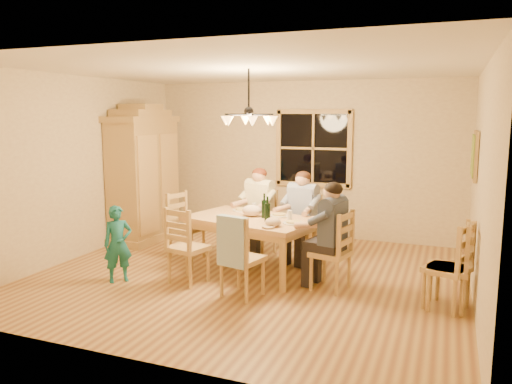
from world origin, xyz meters
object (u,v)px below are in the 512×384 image
at_px(adult_plaid_man, 302,205).
at_px(adult_slate_man, 331,222).
at_px(dining_table, 252,225).
at_px(chair_spare_back, 446,282).
at_px(chandelier, 249,119).
at_px(chair_end_left, 187,238).
at_px(wine_bottle_a, 264,206).
at_px(chair_far_right, 302,242).
at_px(wine_bottle_b, 267,209).
at_px(chair_near_right, 242,271).
at_px(chair_end_right, 330,265).
at_px(child, 118,244).
at_px(chair_near_left, 189,259).
at_px(chair_far_left, 259,235).
at_px(adult_woman, 259,200).
at_px(armoire, 144,178).
at_px(chair_spare_front, 446,282).

bearing_deg(adult_plaid_man, adult_slate_man, 136.64).
bearing_deg(dining_table, chair_spare_back, -9.60).
bearing_deg(dining_table, adult_plaid_man, 54.59).
relative_size(chandelier, chair_end_left, 0.78).
distance_m(adult_plaid_man, wine_bottle_a, 0.74).
distance_m(chair_far_right, wine_bottle_b, 1.09).
bearing_deg(chair_near_right, wine_bottle_a, 107.35).
height_order(chair_far_right, wine_bottle_a, wine_bottle_a).
relative_size(chair_end_right, child, 1.00).
height_order(chair_near_left, chair_end_right, same).
bearing_deg(child, adult_plaid_man, -5.10).
bearing_deg(chair_far_right, dining_table, 67.62).
distance_m(dining_table, chair_near_left, 0.97).
bearing_deg(adult_plaid_man, dining_table, 67.62).
bearing_deg(chair_far_left, chair_end_left, 46.74).
distance_m(adult_woman, wine_bottle_b, 1.17).
distance_m(adult_woman, chair_spare_back, 3.05).
relative_size(chair_end_left, adult_plaid_man, 1.13).
xyz_separation_m(dining_table, chair_end_right, (1.15, -0.27, -0.35)).
bearing_deg(armoire, chair_far_left, -4.35).
distance_m(dining_table, wine_bottle_a, 0.32).
distance_m(chandelier, chair_near_left, 1.95).
xyz_separation_m(chandelier, chair_far_left, (-0.26, 1.04, -1.77)).
height_order(armoire, chair_end_left, armoire).
distance_m(chair_far_left, chair_end_left, 1.10).
height_order(chair_far_left, wine_bottle_b, wine_bottle_b).
relative_size(chair_near_left, adult_plaid_man, 1.13).
relative_size(chair_far_left, wine_bottle_a, 3.00).
distance_m(chair_near_right, chair_end_right, 1.10).
height_order(chandelier, chair_spare_front, chandelier).
bearing_deg(chair_near_left, armoire, 149.19).
height_order(adult_woman, chair_spare_back, adult_woman).
bearing_deg(chair_far_right, adult_plaid_man, -166.97).
height_order(chair_far_left, chair_spare_front, same).
distance_m(chandelier, chair_near_right, 1.92).
height_order(chair_end_right, adult_slate_man, adult_slate_man).
xyz_separation_m(chandelier, wine_bottle_a, (0.13, 0.22, -1.15)).
relative_size(chair_end_right, adult_woman, 1.13).
relative_size(armoire, adult_plaid_man, 2.63).
distance_m(chair_far_right, chair_near_right, 1.61).
bearing_deg(chandelier, dining_table, 99.93).
height_order(armoire, chair_near_right, armoire).
relative_size(chair_far_right, chair_spare_front, 1.00).
xyz_separation_m(chandelier, chair_near_right, (0.20, -0.71, -1.77)).
xyz_separation_m(chair_near_left, chair_spare_front, (3.07, 0.27, 0.00)).
bearing_deg(adult_plaid_man, chair_near_left, 64.80).
height_order(chair_far_left, chair_end_left, same).
height_order(wine_bottle_a, chair_spare_front, wine_bottle_a).
bearing_deg(chair_far_left, chair_spare_front, 167.56).
height_order(chair_end_left, wine_bottle_b, wine_bottle_b).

